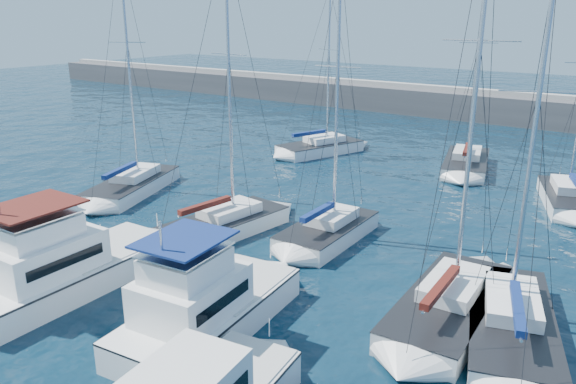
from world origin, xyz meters
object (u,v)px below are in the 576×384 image
Objects in this scene: motor_yacht_port_outer at (31,263)px; sailboat_back_c at (570,198)px; motor_yacht_port_inner at (61,267)px; sailboat_back_b at (466,163)px; motor_yacht_stbd_inner at (203,308)px; sailboat_mid_a at (133,185)px; sailboat_mid_b at (224,224)px; sailboat_back_a at (320,147)px; sailboat_mid_c at (328,231)px; sailboat_mid_e at (511,323)px; sailboat_mid_d at (449,304)px.

sailboat_back_c is (18.02, 25.87, -0.42)m from motor_yacht_port_outer.
motor_yacht_port_inner is 0.63× the size of sailboat_back_b.
sailboat_mid_a is (-16.44, 10.24, -0.60)m from motor_yacht_stbd_inner.
motor_yacht_port_inner is 0.63× the size of sailboat_mid_b.
motor_yacht_port_inner is (1.91, 0.30, 0.19)m from motor_yacht_port_outer.
sailboat_mid_b is 19.79m from sailboat_back_a.
sailboat_back_b reaches higher than motor_yacht_port_inner.
sailboat_mid_a reaches higher than sailboat_mid_c.
motor_yacht_port_inner is at bearing -120.76° from sailboat_mid_c.
sailboat_mid_e is 1.03× the size of sailboat_back_c.
sailboat_mid_b is at bearing 82.76° from motor_yacht_port_outer.
motor_yacht_port_inner is 14.36m from sailboat_mid_a.
sailboat_back_c is (-1.04, 17.81, 0.01)m from sailboat_mid_e.
sailboat_mid_d is 28.08m from sailboat_back_a.
sailboat_mid_e is 29.79m from sailboat_back_a.
sailboat_mid_c reaches higher than sailboat_back_c.
motor_yacht_stbd_inner is 9.86m from sailboat_mid_d.
sailboat_mid_e is (19.06, 8.07, -0.42)m from motor_yacht_port_outer.
sailboat_back_b is 9.64m from sailboat_back_c.
motor_yacht_stbd_inner is 11.73m from sailboat_mid_e.
sailboat_mid_b reaches higher than motor_yacht_port_outer.
sailboat_back_a is (-5.64, 18.97, -0.02)m from sailboat_mid_b.
sailboat_back_b reaches higher than motor_yacht_stbd_inner.
sailboat_mid_a is at bearing 176.12° from sailboat_mid_b.
motor_yacht_port_inner is 0.61× the size of sailboat_mid_a.
sailboat_mid_a is at bearing -84.70° from sailboat_back_a.
sailboat_mid_b reaches higher than sailboat_mid_e.
sailboat_mid_c reaches higher than motor_yacht_stbd_inner.
motor_yacht_stbd_inner is 0.60× the size of sailboat_mid_e.
motor_yacht_port_outer is 18.50m from sailboat_mid_d.
motor_yacht_stbd_inner is 19.38m from sailboat_mid_a.
sailboat_mid_e is (10.65, -4.04, -0.02)m from sailboat_mid_c.
sailboat_mid_b is 16.02m from sailboat_mid_e.
sailboat_back_c is at bearing 54.52° from sailboat_mid_b.
motor_yacht_port_outer is 0.36× the size of sailboat_mid_d.
sailboat_mid_c is 1.03× the size of sailboat_back_c.
motor_yacht_port_inner is at bearing -173.25° from sailboat_mid_e.
sailboat_mid_e is 1.04× the size of sailboat_back_a.
sailboat_back_a is at bearing 107.23° from motor_yacht_stbd_inner.
motor_yacht_port_outer is 0.40× the size of sailboat_mid_b.
sailboat_mid_c is at bearing 65.94° from motor_yacht_port_outer.
sailboat_mid_d is at bearing 162.27° from sailboat_mid_e.
sailboat_mid_e is at bearing -27.43° from sailboat_mid_a.
sailboat_mid_d reaches higher than sailboat_mid_e.
sailboat_mid_d is (23.60, -3.50, 0.01)m from sailboat_mid_a.
motor_yacht_port_outer is at bearing -157.11° from sailboat_mid_d.
motor_yacht_port_inner is at bearing -155.16° from sailboat_mid_d.
sailboat_mid_a is 28.78m from sailboat_back_c.
motor_yacht_port_outer is at bearing -174.69° from sailboat_mid_e.
sailboat_mid_b is 13.61m from sailboat_mid_d.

